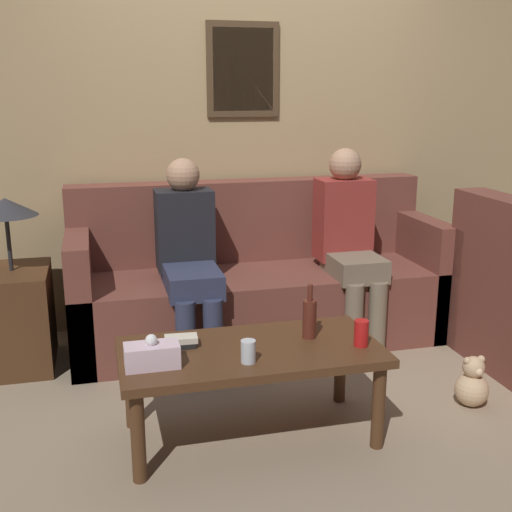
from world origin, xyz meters
TOP-DOWN VIEW (x-y plane):
  - ground_plane at (0.00, 0.00)m, footprint 16.00×16.00m
  - wall_back at (0.00, 0.91)m, footprint 9.00×0.08m
  - couch_main at (0.00, 0.49)m, footprint 2.35×0.80m
  - coffee_table at (-0.34, -0.73)m, footprint 1.19×0.58m
  - side_table_with_lamp at (-1.53, 0.39)m, footprint 0.53×0.53m
  - wine_bottle at (-0.05, -0.67)m, footprint 0.07×0.07m
  - drinking_glass at (-0.39, -0.88)m, footprint 0.07×0.07m
  - book_stack at (-0.65, -0.63)m, footprint 0.15×0.10m
  - soda_can at (0.15, -0.82)m, footprint 0.07×0.07m
  - tissue_box at (-0.79, -0.82)m, footprint 0.23×0.12m
  - person_left at (-0.47, 0.28)m, footprint 0.34×0.65m
  - person_right at (0.54, 0.30)m, footprint 0.34×0.57m
  - teddy_bear at (0.83, -0.71)m, footprint 0.17×0.17m

SIDE VIEW (x-z plane):
  - ground_plane at x=0.00m, z-range 0.00..0.00m
  - teddy_bear at x=0.83m, z-range -0.02..0.25m
  - side_table_with_lamp at x=-1.53m, z-range -0.16..0.84m
  - couch_main at x=0.00m, z-range -0.15..0.85m
  - coffee_table at x=-0.34m, z-range 0.16..0.61m
  - book_stack at x=-0.65m, z-range 0.44..0.49m
  - drinking_glass at x=-0.39m, z-range 0.44..0.54m
  - tissue_box at x=-0.79m, z-range 0.42..0.57m
  - soda_can at x=0.15m, z-range 0.44..0.57m
  - wine_bottle at x=-0.05m, z-range 0.41..0.67m
  - person_left at x=-0.47m, z-range 0.05..1.24m
  - person_right at x=0.54m, z-range 0.06..1.28m
  - wall_back at x=0.00m, z-range 0.00..2.60m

